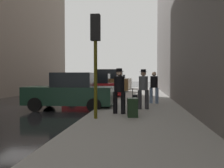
# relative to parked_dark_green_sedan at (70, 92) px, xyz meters

# --- Properties ---
(ground_plane) EXTENTS (120.00, 120.00, 0.00)m
(ground_plane) POSITION_rel_parked_dark_green_sedan_xyz_m (-2.65, 0.22, -0.85)
(ground_plane) COLOR black
(sidewalk) EXTENTS (4.00, 40.00, 0.15)m
(sidewalk) POSITION_rel_parked_dark_green_sedan_xyz_m (3.35, 0.22, -0.77)
(sidewalk) COLOR gray
(sidewalk) RESTS_ON ground_plane
(parked_dark_green_sedan) EXTENTS (4.24, 2.13, 1.79)m
(parked_dark_green_sedan) POSITION_rel_parked_dark_green_sedan_xyz_m (0.00, 0.00, 0.00)
(parked_dark_green_sedan) COLOR #193828
(parked_dark_green_sedan) RESTS_ON ground_plane
(parked_red_hatchback) EXTENTS (4.25, 2.15, 1.79)m
(parked_red_hatchback) POSITION_rel_parked_dark_green_sedan_xyz_m (-0.00, 6.02, 0.00)
(parked_red_hatchback) COLOR #B2191E
(parked_red_hatchback) RESTS_ON ground_plane
(parked_bronze_suv) EXTENTS (4.66, 2.18, 2.25)m
(parked_bronze_suv) POSITION_rel_parked_dark_green_sedan_xyz_m (-0.00, 11.70, 0.18)
(parked_bronze_suv) COLOR brown
(parked_bronze_suv) RESTS_ON ground_plane
(parked_white_van) EXTENTS (4.64, 2.14, 2.25)m
(parked_white_van) POSITION_rel_parked_dark_green_sedan_xyz_m (-0.00, 17.46, 0.18)
(parked_white_van) COLOR silver
(parked_white_van) RESTS_ON ground_plane
(parked_gray_coupe) EXTENTS (4.24, 2.13, 1.79)m
(parked_gray_coupe) POSITION_rel_parked_dark_green_sedan_xyz_m (-0.00, 23.20, 0.00)
(parked_gray_coupe) COLOR slate
(parked_gray_coupe) RESTS_ON ground_plane
(fire_hydrant) EXTENTS (0.42, 0.22, 0.70)m
(fire_hydrant) POSITION_rel_parked_dark_green_sedan_xyz_m (1.80, 3.76, -0.35)
(fire_hydrant) COLOR red
(fire_hydrant) RESTS_ON sidewalk
(traffic_light) EXTENTS (0.32, 0.32, 3.60)m
(traffic_light) POSITION_rel_parked_dark_green_sedan_xyz_m (1.85, -3.25, 1.91)
(traffic_light) COLOR #514C0F
(traffic_light) RESTS_ON sidewalk
(pedestrian_with_fedora) EXTENTS (0.52, 0.46, 1.78)m
(pedestrian_with_fedora) POSITION_rel_parked_dark_green_sedan_xyz_m (2.57, -2.08, 0.29)
(pedestrian_with_fedora) COLOR black
(pedestrian_with_fedora) RESTS_ON sidewalk
(pedestrian_with_beanie) EXTENTS (0.52, 0.47, 1.78)m
(pedestrian_with_beanie) POSITION_rel_parked_dark_green_sedan_xyz_m (3.52, -0.59, 0.29)
(pedestrian_with_beanie) COLOR #333338
(pedestrian_with_beanie) RESTS_ON sidewalk
(pedestrian_in_jeans) EXTENTS (0.53, 0.50, 1.71)m
(pedestrian_in_jeans) POSITION_rel_parked_dark_green_sedan_xyz_m (4.10, 1.84, 0.26)
(pedestrian_in_jeans) COLOR #728CB2
(pedestrian_in_jeans) RESTS_ON sidewalk
(rolling_suitcase) EXTENTS (0.42, 0.60, 1.04)m
(rolling_suitcase) POSITION_rel_parked_dark_green_sedan_xyz_m (3.11, -2.72, -0.36)
(rolling_suitcase) COLOR black
(rolling_suitcase) RESTS_ON sidewalk
(duffel_bag) EXTENTS (0.32, 0.44, 0.28)m
(duffel_bag) POSITION_rel_parked_dark_green_sedan_xyz_m (3.02, 4.13, -0.56)
(duffel_bag) COLOR black
(duffel_bag) RESTS_ON sidewalk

